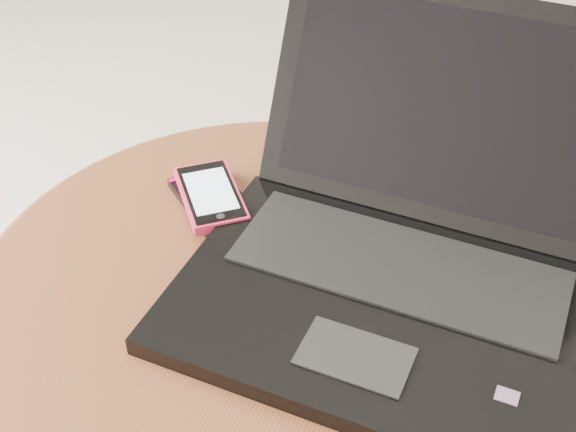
% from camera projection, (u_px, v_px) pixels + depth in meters
% --- Properties ---
extents(table, '(0.63, 0.63, 0.50)m').
position_uv_depth(table, '(271.00, 349.00, 0.86)').
color(table, '#54280F').
rests_on(table, ground).
extents(laptop, '(0.40, 0.39, 0.24)m').
position_uv_depth(laptop, '(401.00, 249.00, 0.76)').
color(laptop, black).
rests_on(laptop, table).
extents(phone_black, '(0.14, 0.13, 0.01)m').
position_uv_depth(phone_black, '(215.00, 202.00, 0.89)').
color(phone_black, black).
rests_on(phone_black, table).
extents(phone_pink, '(0.12, 0.13, 0.01)m').
position_uv_depth(phone_pink, '(211.00, 195.00, 0.88)').
color(phone_pink, '#E02A4F').
rests_on(phone_pink, phone_black).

